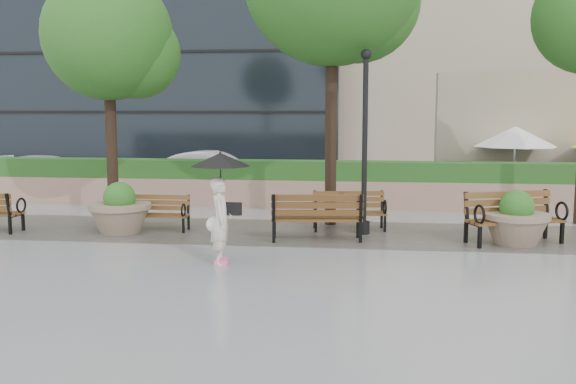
# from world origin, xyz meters

# --- Properties ---
(ground) EXTENTS (100.00, 100.00, 0.00)m
(ground) POSITION_xyz_m (0.00, 0.00, 0.00)
(ground) COLOR gray
(ground) RESTS_ON ground
(cobble_strip) EXTENTS (28.00, 3.20, 0.01)m
(cobble_strip) POSITION_xyz_m (0.00, 3.00, 0.01)
(cobble_strip) COLOR #383330
(cobble_strip) RESTS_ON ground
(hedge_wall) EXTENTS (24.00, 0.80, 1.35)m
(hedge_wall) POSITION_xyz_m (0.00, 7.00, 0.66)
(hedge_wall) COLOR #997562
(hedge_wall) RESTS_ON ground
(asphalt_street) EXTENTS (40.00, 7.00, 0.00)m
(asphalt_street) POSITION_xyz_m (0.00, 11.00, 0.00)
(asphalt_street) COLOR black
(asphalt_street) RESTS_ON ground
(bench_1) EXTENTS (1.56, 0.63, 0.83)m
(bench_1) POSITION_xyz_m (-2.63, 2.83, 0.25)
(bench_1) COLOR brown
(bench_1) RESTS_ON ground
(bench_2) EXTENTS (2.02, 1.00, 1.04)m
(bench_2) POSITION_xyz_m (1.20, 2.16, 0.31)
(bench_2) COLOR brown
(bench_2) RESTS_ON ground
(bench_3) EXTENTS (1.77, 0.90, 0.91)m
(bench_3) POSITION_xyz_m (1.87, 3.43, 0.27)
(bench_3) COLOR brown
(bench_3) RESTS_ON ground
(bench_4) EXTENTS (2.16, 1.45, 1.09)m
(bench_4) POSITION_xyz_m (5.38, 2.36, 0.32)
(bench_4) COLOR brown
(bench_4) RESTS_ON ground
(planter_left) EXTENTS (1.42, 1.42, 1.19)m
(planter_left) POSITION_xyz_m (-3.35, 2.46, 0.47)
(planter_left) COLOR #7F6B56
(planter_left) RESTS_ON ground
(planter_right) EXTENTS (1.38, 1.38, 1.16)m
(planter_right) POSITION_xyz_m (5.40, 2.28, 0.45)
(planter_right) COLOR #7F6B56
(planter_right) RESTS_ON ground
(lamppost) EXTENTS (0.28, 0.28, 4.16)m
(lamppost) POSITION_xyz_m (2.21, 3.01, 1.83)
(lamppost) COLOR black
(lamppost) RESTS_ON ground
(tree_0) EXTENTS (3.33, 3.21, 6.26)m
(tree_0) POSITION_xyz_m (-4.03, 4.21, 4.52)
(tree_0) COLOR black
(tree_0) RESTS_ON ground
(patio_umb_white) EXTENTS (2.50, 2.50, 2.30)m
(patio_umb_white) POSITION_xyz_m (6.75, 8.76, 1.99)
(patio_umb_white) COLOR black
(patio_umb_white) RESTS_ON ground
(car_left) EXTENTS (4.34, 2.05, 1.22)m
(car_left) POSITION_xyz_m (-8.78, 9.64, 0.61)
(car_left) COLOR silver
(car_left) RESTS_ON ground
(car_right) EXTENTS (4.31, 2.07, 1.36)m
(car_right) POSITION_xyz_m (-3.08, 10.39, 0.68)
(car_right) COLOR silver
(car_right) RESTS_ON ground
(pedestrian) EXTENTS (1.11, 1.11, 2.04)m
(pedestrian) POSITION_xyz_m (-0.40, -0.09, 1.24)
(pedestrian) COLOR beige
(pedestrian) RESTS_ON ground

